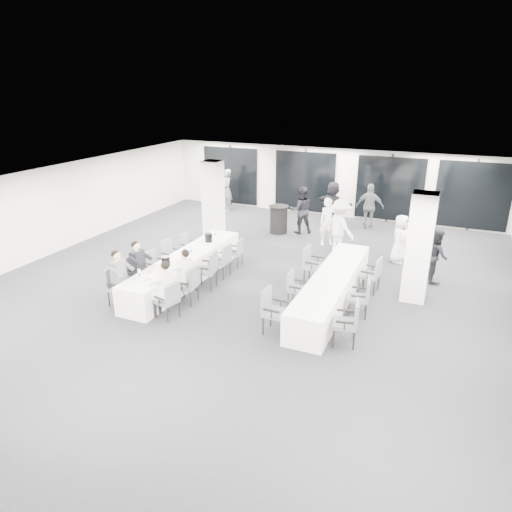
# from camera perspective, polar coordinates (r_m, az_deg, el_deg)

# --- Properties ---
(room) EXTENTS (14.04, 16.04, 2.84)m
(room) POSITION_cam_1_polar(r_m,az_deg,el_deg) (12.74, 4.80, 3.12)
(room) COLOR black
(room) RESTS_ON ground
(column_left) EXTENTS (0.60, 0.60, 2.80)m
(column_left) POSITION_cam_1_polar(r_m,az_deg,el_deg) (16.02, -5.36, 6.82)
(column_left) COLOR silver
(column_left) RESTS_ON floor
(column_right) EXTENTS (0.60, 0.60, 2.80)m
(column_right) POSITION_cam_1_polar(r_m,az_deg,el_deg) (12.05, 19.70, 0.96)
(column_right) COLOR silver
(column_right) RESTS_ON floor
(banquet_table_main) EXTENTS (0.90, 5.00, 0.75)m
(banquet_table_main) POSITION_cam_1_polar(r_m,az_deg,el_deg) (12.94, -8.78, -1.55)
(banquet_table_main) COLOR white
(banquet_table_main) RESTS_ON floor
(banquet_table_side) EXTENTS (0.90, 5.00, 0.75)m
(banquet_table_side) POSITION_cam_1_polar(r_m,az_deg,el_deg) (11.72, 9.46, -4.03)
(banquet_table_side) COLOR white
(banquet_table_side) RESTS_ON floor
(cocktail_table) EXTENTS (0.74, 0.74, 1.02)m
(cocktail_table) POSITION_cam_1_polar(r_m,az_deg,el_deg) (16.98, 2.85, 4.61)
(cocktail_table) COLOR black
(cocktail_table) RESTS_ON floor
(chair_main_left_near) EXTENTS (0.55, 0.59, 0.96)m
(chair_main_left_near) POSITION_cam_1_polar(r_m,az_deg,el_deg) (11.93, -17.09, -3.32)
(chair_main_left_near) COLOR #55575D
(chair_main_left_near) RESTS_ON floor
(chair_main_left_second) EXTENTS (0.54, 0.59, 0.99)m
(chair_main_left_second) POSITION_cam_1_polar(r_m,az_deg,el_deg) (12.48, -14.82, -1.94)
(chair_main_left_second) COLOR #55575D
(chair_main_left_second) RESTS_ON floor
(chair_main_left_mid) EXTENTS (0.48, 0.52, 0.88)m
(chair_main_left_mid) POSITION_cam_1_polar(r_m,az_deg,el_deg) (13.10, -12.58, -0.93)
(chair_main_left_mid) COLOR #55575D
(chair_main_left_mid) RESTS_ON floor
(chair_main_left_fourth) EXTENTS (0.53, 0.58, 0.94)m
(chair_main_left_fourth) POSITION_cam_1_polar(r_m,az_deg,el_deg) (13.68, -10.72, 0.30)
(chair_main_left_fourth) COLOR #55575D
(chair_main_left_fourth) RESTS_ON floor
(chair_main_left_far) EXTENTS (0.48, 0.52, 0.86)m
(chair_main_left_far) POSITION_cam_1_polar(r_m,az_deg,el_deg) (14.47, -8.55, 1.38)
(chair_main_left_far) COLOR #55575D
(chair_main_left_far) RESTS_ON floor
(chair_main_right_near) EXTENTS (0.55, 0.58, 0.91)m
(chair_main_right_near) POSITION_cam_1_polar(r_m,az_deg,el_deg) (10.90, -10.79, -5.26)
(chair_main_right_near) COLOR #55575D
(chair_main_right_near) RESTS_ON floor
(chair_main_right_second) EXTENTS (0.53, 0.58, 0.97)m
(chair_main_right_second) POSITION_cam_1_polar(r_m,az_deg,el_deg) (11.56, -8.31, -3.35)
(chair_main_right_second) COLOR #55575D
(chair_main_right_second) RESTS_ON floor
(chair_main_right_mid) EXTENTS (0.60, 0.64, 1.04)m
(chair_main_right_mid) POSITION_cam_1_polar(r_m,az_deg,el_deg) (12.31, -5.94, -1.49)
(chair_main_right_mid) COLOR #55575D
(chair_main_right_mid) RESTS_ON floor
(chair_main_right_fourth) EXTENTS (0.50, 0.56, 0.97)m
(chair_main_right_fourth) POSITION_cam_1_polar(r_m,az_deg,el_deg) (13.01, -4.16, -0.38)
(chair_main_right_fourth) COLOR #55575D
(chair_main_right_fourth) RESTS_ON floor
(chair_main_right_far) EXTENTS (0.46, 0.51, 0.86)m
(chair_main_right_far) POSITION_cam_1_polar(r_m,az_deg,el_deg) (13.79, -2.46, 0.63)
(chair_main_right_far) COLOR #55575D
(chair_main_right_far) RESTS_ON floor
(chair_side_left_near) EXTENTS (0.53, 0.59, 1.03)m
(chair_side_left_near) POSITION_cam_1_polar(r_m,az_deg,el_deg) (10.13, 2.05, -6.54)
(chair_side_left_near) COLOR #55575D
(chair_side_left_near) RESTS_ON floor
(chair_side_left_mid) EXTENTS (0.44, 0.49, 0.86)m
(chair_side_left_mid) POSITION_cam_1_polar(r_m,az_deg,el_deg) (11.45, 4.88, -3.77)
(chair_side_left_mid) COLOR #55575D
(chair_side_left_mid) RESTS_ON floor
(chair_side_left_far) EXTENTS (0.54, 0.60, 1.04)m
(chair_side_left_far) POSITION_cam_1_polar(r_m,az_deg,el_deg) (12.71, 6.97, -0.81)
(chair_side_left_far) COLOR #55575D
(chair_side_left_far) RESTS_ON floor
(chair_side_right_near) EXTENTS (0.60, 0.64, 1.01)m
(chair_side_right_near) POSITION_cam_1_polar(r_m,az_deg,el_deg) (9.86, 11.56, -7.86)
(chair_side_right_near) COLOR #55575D
(chair_side_right_near) RESTS_ON floor
(chair_side_right_mid) EXTENTS (0.55, 0.59, 0.94)m
(chair_side_right_mid) POSITION_cam_1_polar(r_m,az_deg,el_deg) (11.12, 13.10, -4.79)
(chair_side_right_mid) COLOR #55575D
(chair_side_right_mid) RESTS_ON floor
(chair_side_right_far) EXTENTS (0.54, 0.59, 0.97)m
(chair_side_right_far) POSITION_cam_1_polar(r_m,az_deg,el_deg) (12.43, 14.41, -2.05)
(chair_side_right_far) COLOR #55575D
(chair_side_right_far) RESTS_ON floor
(seated_guest_a) EXTENTS (0.50, 0.38, 1.44)m
(seated_guest_a) POSITION_cam_1_polar(r_m,az_deg,el_deg) (11.74, -16.57, -2.27)
(seated_guest_a) COLOR #515458
(seated_guest_a) RESTS_ON floor
(seated_guest_b) EXTENTS (0.50, 0.38, 1.44)m
(seated_guest_b) POSITION_cam_1_polar(r_m,az_deg,el_deg) (12.28, -14.32, -1.00)
(seated_guest_b) COLOR black
(seated_guest_b) RESTS_ON floor
(seated_guest_c) EXTENTS (0.50, 0.38, 1.44)m
(seated_guest_c) POSITION_cam_1_polar(r_m,az_deg,el_deg) (10.87, -11.54, -3.66)
(seated_guest_c) COLOR white
(seated_guest_c) RESTS_ON floor
(seated_guest_d) EXTENTS (0.50, 0.38, 1.44)m
(seated_guest_d) POSITION_cam_1_polar(r_m,az_deg,el_deg) (11.53, -9.10, -2.04)
(seated_guest_d) COLOR white
(seated_guest_d) RESTS_ON floor
(standing_guest_a) EXTENTS (0.87, 0.84, 1.85)m
(standing_guest_a) POSITION_cam_1_polar(r_m,az_deg,el_deg) (15.76, 9.01, 4.63)
(standing_guest_a) COLOR white
(standing_guest_a) RESTS_ON floor
(standing_guest_b) EXTENTS (1.11, 0.98, 1.97)m
(standing_guest_b) POSITION_cam_1_polar(r_m,az_deg,el_deg) (16.93, 5.65, 6.12)
(standing_guest_b) COLOR black
(standing_guest_b) RESTS_ON floor
(standing_guest_c) EXTENTS (1.47, 1.29, 2.04)m
(standing_guest_c) POSITION_cam_1_polar(r_m,az_deg,el_deg) (14.98, 10.49, 4.06)
(standing_guest_c) COLOR white
(standing_guest_c) RESTS_ON floor
(standing_guest_d) EXTENTS (1.21, 0.75, 1.97)m
(standing_guest_d) POSITION_cam_1_polar(r_m,az_deg,el_deg) (17.86, 14.06, 6.37)
(standing_guest_d) COLOR #515458
(standing_guest_d) RESTS_ON floor
(standing_guest_e) EXTENTS (0.65, 0.91, 1.72)m
(standing_guest_e) POSITION_cam_1_polar(r_m,az_deg,el_deg) (14.68, 17.60, 2.43)
(standing_guest_e) COLOR white
(standing_guest_e) RESTS_ON floor
(standing_guest_f) EXTENTS (1.93, 1.39, 1.96)m
(standing_guest_f) POSITION_cam_1_polar(r_m,az_deg,el_deg) (18.00, 9.61, 6.80)
(standing_guest_f) COLOR black
(standing_guest_f) RESTS_ON floor
(standing_guest_g) EXTENTS (0.93, 0.95, 2.03)m
(standing_guest_g) POSITION_cam_1_polar(r_m,az_deg,el_deg) (20.07, -3.66, 8.57)
(standing_guest_g) COLOR #515458
(standing_guest_g) RESTS_ON floor
(standing_guest_h) EXTENTS (0.80, 0.97, 1.73)m
(standing_guest_h) POSITION_cam_1_polar(r_m,az_deg,el_deg) (13.58, 21.59, 0.48)
(standing_guest_h) COLOR black
(standing_guest_h) RESTS_ON floor
(ice_bucket_near) EXTENTS (0.22, 0.22, 0.25)m
(ice_bucket_near) POSITION_cam_1_polar(r_m,az_deg,el_deg) (12.17, -11.20, -0.63)
(ice_bucket_near) COLOR black
(ice_bucket_near) RESTS_ON banquet_table_main
(ice_bucket_far) EXTENTS (0.23, 0.23, 0.26)m
(ice_bucket_far) POSITION_cam_1_polar(r_m,az_deg,el_deg) (13.83, -5.95, 2.29)
(ice_bucket_far) COLOR black
(ice_bucket_far) RESTS_ON banquet_table_main
(water_bottle_a) EXTENTS (0.07, 0.07, 0.22)m
(water_bottle_a) POSITION_cam_1_polar(r_m,az_deg,el_deg) (11.57, -14.39, -2.13)
(water_bottle_a) COLOR silver
(water_bottle_a) RESTS_ON banquet_table_main
(water_bottle_b) EXTENTS (0.07, 0.07, 0.22)m
(water_bottle_b) POSITION_cam_1_polar(r_m,az_deg,el_deg) (12.89, -8.10, 0.71)
(water_bottle_b) COLOR silver
(water_bottle_b) RESTS_ON banquet_table_main
(water_bottle_c) EXTENTS (0.06, 0.06, 0.20)m
(water_bottle_c) POSITION_cam_1_polar(r_m,az_deg,el_deg) (14.34, -5.14, 2.87)
(water_bottle_c) COLOR silver
(water_bottle_c) RESTS_ON banquet_table_main
(plate_a) EXTENTS (0.20, 0.20, 0.03)m
(plate_a) POSITION_cam_1_polar(r_m,az_deg,el_deg) (11.82, -13.13, -2.03)
(plate_a) COLOR white
(plate_a) RESTS_ON banquet_table_main
(plate_b) EXTENTS (0.20, 0.20, 0.03)m
(plate_b) POSITION_cam_1_polar(r_m,az_deg,el_deg) (11.45, -13.23, -2.81)
(plate_b) COLOR white
(plate_b) RESTS_ON banquet_table_main
(plate_c) EXTENTS (0.21, 0.21, 0.03)m
(plate_c) POSITION_cam_1_polar(r_m,az_deg,el_deg) (12.54, -9.13, -0.40)
(plate_c) COLOR white
(plate_c) RESTS_ON banquet_table_main
(wine_glass) EXTENTS (0.08, 0.08, 0.21)m
(wine_glass) POSITION_cam_1_polar(r_m,az_deg,el_deg) (10.99, -13.69, -3.02)
(wine_glass) COLOR silver
(wine_glass) RESTS_ON banquet_table_main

